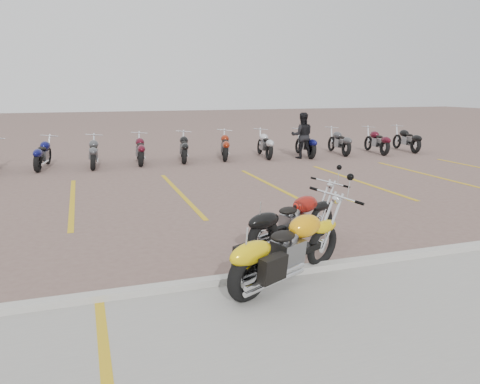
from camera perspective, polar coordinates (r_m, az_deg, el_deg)
name	(u,v)px	position (r m, az deg, el deg)	size (l,w,h in m)	color
ground	(223,238)	(8.73, -2.03, -5.67)	(100.00, 100.00, 0.00)	#735B52
concrete_apron	(357,376)	(4.99, 14.06, -20.95)	(60.00, 5.00, 0.01)	#9E9B93
curb	(263,275)	(6.94, 2.79, -10.09)	(60.00, 0.18, 0.12)	#ADAAA3
parking_stripes	(180,193)	(12.49, -7.32, -0.16)	(38.00, 5.50, 0.01)	gold
yellow_cruiser	(284,252)	(6.65, 5.38, -7.30)	(2.16, 1.18, 0.96)	black
flame_cruiser	(291,223)	(8.17, 6.20, -3.83)	(2.02, 0.96, 0.88)	black
person_b	(302,136)	(18.69, 7.59, 6.84)	(0.87, 0.68, 1.80)	black
bg_bike_row	(184,147)	(17.78, -6.88, 5.43)	(20.71, 2.07, 1.10)	black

